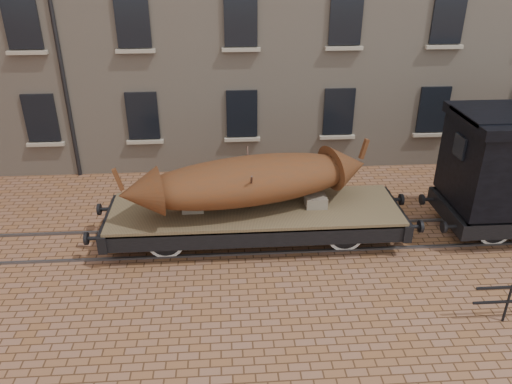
{
  "coord_description": "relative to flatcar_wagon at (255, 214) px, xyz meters",
  "views": [
    {
      "loc": [
        -3.19,
        -12.17,
        7.69
      ],
      "look_at": [
        -2.31,
        0.5,
        1.3
      ],
      "focal_mm": 35.0,
      "sensor_mm": 36.0,
      "label": 1
    }
  ],
  "objects": [
    {
      "name": "ground",
      "position": [
        2.37,
        -0.0,
        -0.85
      ],
      "size": [
        90.0,
        90.0,
        0.0
      ],
      "primitive_type": "plane",
      "color": "brown"
    },
    {
      "name": "rail_track",
      "position": [
        2.37,
        -0.0,
        -0.82
      ],
      "size": [
        30.0,
        1.52,
        0.06
      ],
      "color": "#59595E",
      "rests_on": "ground"
    },
    {
      "name": "iron_boat",
      "position": [
        -0.15,
        0.0,
        1.07
      ],
      "size": [
        7.0,
        3.29,
        1.67
      ],
      "color": "#5B2C14",
      "rests_on": "flatcar_wagon"
    },
    {
      "name": "flatcar_wagon",
      "position": [
        0.0,
        0.0,
        0.0
      ],
      "size": [
        9.04,
        2.45,
        1.36
      ],
      "color": "brown",
      "rests_on": "ground"
    }
  ]
}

